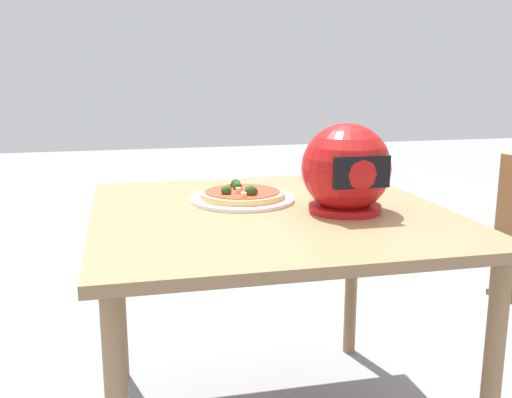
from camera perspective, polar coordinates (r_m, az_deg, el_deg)
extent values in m
cube|color=olive|center=(1.76, 1.41, -1.53)|extent=(1.05, 1.06, 0.03)
cylinder|color=olive|center=(2.44, 9.26, -6.80)|extent=(0.05, 0.05, 0.72)
cylinder|color=olive|center=(2.27, -13.19, -8.46)|extent=(0.05, 0.05, 0.72)
cylinder|color=olive|center=(1.69, 21.78, -16.81)|extent=(0.05, 0.05, 0.72)
cylinder|color=white|center=(1.87, -1.33, -0.02)|extent=(0.33, 0.33, 0.01)
cylinder|color=tan|center=(1.87, -1.33, 0.43)|extent=(0.27, 0.27, 0.02)
cylinder|color=red|center=(1.87, -1.33, 0.74)|extent=(0.24, 0.24, 0.00)
sphere|color=#234C1E|center=(1.93, -1.99, 1.47)|extent=(0.03, 0.03, 0.03)
sphere|color=#234C1E|center=(1.81, -0.52, 0.77)|extent=(0.04, 0.04, 0.04)
sphere|color=#234C1E|center=(1.90, -1.83, 1.24)|extent=(0.03, 0.03, 0.03)
sphere|color=#234C1E|center=(1.83, -2.90, 0.82)|extent=(0.03, 0.03, 0.03)
sphere|color=#234C1E|center=(1.83, -0.20, 0.80)|extent=(0.02, 0.02, 0.02)
cylinder|color=#E0D172|center=(1.78, -1.19, 0.41)|extent=(0.02, 0.02, 0.01)
cylinder|color=#E0D172|center=(1.94, -2.56, 1.38)|extent=(0.02, 0.02, 0.01)
cylinder|color=#E0D172|center=(1.84, -1.73, 0.84)|extent=(0.03, 0.03, 0.02)
sphere|color=#B21414|center=(1.74, 8.72, 3.01)|extent=(0.26, 0.26, 0.26)
cylinder|color=#B21414|center=(1.76, 8.59, -0.86)|extent=(0.21, 0.21, 0.02)
cube|color=black|center=(1.63, 10.20, 2.57)|extent=(0.16, 0.02, 0.09)
cylinder|color=#996638|center=(2.20, 22.02, -13.86)|extent=(0.04, 0.04, 0.43)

